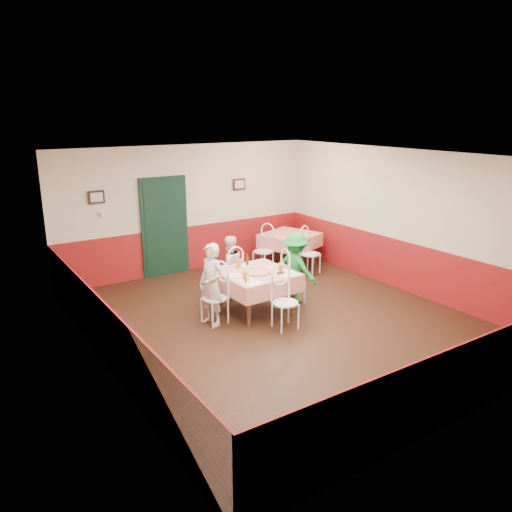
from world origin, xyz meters
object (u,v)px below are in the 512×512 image
second_table (290,250)px  chair_second_b (310,254)px  beer_bottle (247,260)px  chair_right (293,280)px  pizza (257,272)px  glass_a (245,276)px  chair_second_a (263,251)px  diner_right (296,268)px  chair_far (231,276)px  chair_left (215,298)px  diner_far (229,267)px  chair_near (285,303)px  glass_c (238,264)px  wallet (281,273)px  diner_left (212,285)px  main_table (256,292)px  glass_b (281,267)px

second_table → chair_second_b: size_ratio=1.24×
beer_bottle → chair_right: bearing=-25.8°
pizza → glass_a: (-0.37, -0.22, 0.05)m
chair_second_a → glass_a: bearing=-59.8°
chair_second_b → diner_right: 1.78m
chair_far → beer_bottle: size_ratio=4.46×
chair_second_a → glass_a: chair_second_a is taller
chair_left → chair_second_a: (2.32, 1.97, 0.00)m
glass_a → beer_bottle: bearing=55.3°
diner_far → diner_right: bearing=141.9°
chair_near → beer_bottle: (0.05, 1.25, 0.41)m
chair_second_b → glass_c: 2.52m
wallet → diner_far: (-0.33, 1.22, -0.16)m
chair_right → chair_far: 1.20m
glass_a → diner_left: 0.58m
main_table → beer_bottle: beer_bottle is taller
pizza → diner_far: (-0.01, 0.94, -0.16)m
chair_second_b → diner_right: (-1.32, -1.17, 0.21)m
chair_right → glass_c: glass_c is taller
second_table → chair_near: bearing=-128.2°
glass_b → diner_right: bearing=24.3°
wallet → chair_right: bearing=30.7°
glass_a → pizza: bearing=30.9°
pizza → glass_b: (0.40, -0.16, 0.06)m
second_table → chair_second_a: bearing=180.0°
glass_c → diner_left: (-0.77, -0.40, -0.13)m
chair_far → diner_left: 1.26m
main_table → wallet: bearing=-45.6°
chair_near → chair_far: bearing=97.4°
diner_far → chair_right: bearing=140.3°
chair_left → glass_c: size_ratio=5.81×
main_table → pizza: pizza is taller
glass_c → diner_far: (0.11, 0.52, -0.22)m
chair_near → pizza: size_ratio=1.88×
chair_far → glass_c: bearing=74.0°
glass_a → chair_right: bearing=13.2°
chair_left → diner_right: 1.76m
pizza → glass_a: bearing=-149.1°
chair_far → chair_second_b: (2.24, 0.34, 0.00)m
second_table → pizza: pizza is taller
diner_right → chair_second_b: bearing=-62.7°
main_table → chair_left: 0.85m
chair_second_a → glass_b: bearing=-46.4°
diner_left → wallet: bearing=60.8°
second_table → diner_right: size_ratio=0.84×
chair_left → glass_b: 1.31m
chair_right → diner_left: (-1.75, -0.04, 0.25)m
second_table → chair_left: size_ratio=1.24×
chair_right → beer_bottle: 0.96m
diner_far → wallet: bearing=110.8°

